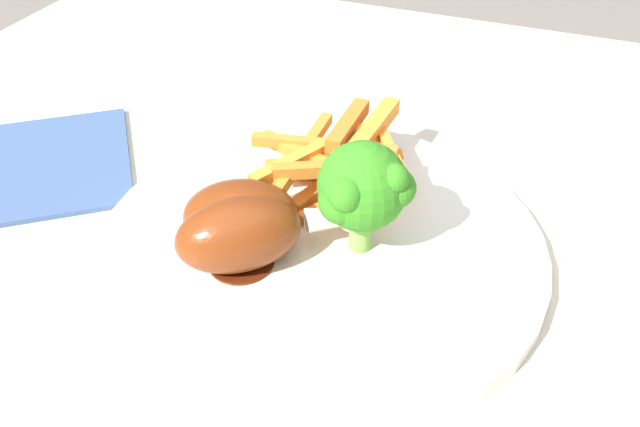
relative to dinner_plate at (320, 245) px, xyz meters
name	(u,v)px	position (x,y,z in m)	size (l,w,h in m)	color
dinner_plate	(320,245)	(0.00, 0.00, 0.00)	(0.29, 0.29, 0.01)	white
broccoli_floret_front	(361,189)	(0.00, -0.03, 0.05)	(0.06, 0.06, 0.07)	#7AB549
carrot_fries_pile	(334,156)	(0.06, 0.01, 0.03)	(0.13, 0.12, 0.04)	orange
chicken_drumstick_near	(247,233)	(-0.04, 0.03, 0.03)	(0.10, 0.11, 0.05)	#511C0A
chicken_drumstick_far	(247,216)	(-0.02, 0.04, 0.03)	(0.08, 0.12, 0.04)	#521C09
napkin	(15,169)	(0.00, 0.25, 0.00)	(0.17, 0.14, 0.00)	#3D5684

